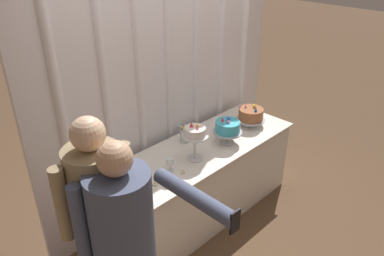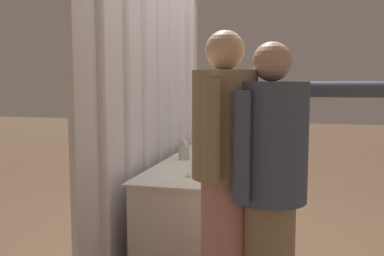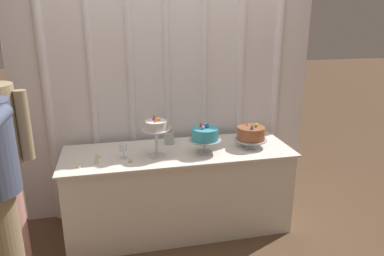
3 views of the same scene
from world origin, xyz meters
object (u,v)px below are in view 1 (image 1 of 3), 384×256
(cake_display_rightmost, at_px, (251,115))
(flower_vase, at_px, (185,135))
(tealight_near_right, at_px, (146,178))
(tealight_far_left, at_px, (147,194))
(cake_display_leftmost, at_px, (195,134))
(guest_girl_blue_dress, at_px, (126,250))
(cake_display_center, at_px, (228,128))
(wine_glass, at_px, (170,162))
(tealight_far_right, at_px, (183,172))
(guest_man_dark_suit, at_px, (101,225))
(cake_table, at_px, (203,181))
(tealight_near_left, at_px, (155,184))

(cake_display_rightmost, xyz_separation_m, flower_vase, (-0.71, 0.24, -0.05))
(flower_vase, height_order, tealight_near_right, flower_vase)
(tealight_far_left, bearing_deg, flower_vase, 26.23)
(cake_display_leftmost, distance_m, guest_girl_blue_dress, 1.26)
(cake_display_center, distance_m, tealight_far_left, 1.06)
(wine_glass, xyz_separation_m, tealight_near_right, (-0.22, 0.06, -0.08))
(wine_glass, height_order, tealight_far_left, wine_glass)
(tealight_far_left, height_order, tealight_near_right, tealight_far_left)
(cake_display_rightmost, distance_m, wine_glass, 1.14)
(tealight_far_right, bearing_deg, wine_glass, 114.40)
(guest_man_dark_suit, bearing_deg, tealight_far_right, 12.51)
(tealight_far_left, xyz_separation_m, tealight_near_right, (0.13, 0.18, -0.00))
(flower_vase, xyz_separation_m, guest_girl_blue_dress, (-1.29, -0.81, 0.04))
(tealight_far_left, distance_m, guest_girl_blue_dress, 0.67)
(tealight_near_right, bearing_deg, guest_man_dark_suit, -150.78)
(guest_girl_blue_dress, bearing_deg, guest_man_dark_suit, 91.51)
(cake_table, height_order, tealight_far_left, tealight_far_left)
(cake_table, relative_size, tealight_far_left, 52.71)
(cake_table, xyz_separation_m, cake_display_leftmost, (-0.20, -0.09, 0.63))
(cake_display_rightmost, distance_m, flower_vase, 0.75)
(cake_display_leftmost, distance_m, cake_display_center, 0.42)
(cake_display_rightmost, distance_m, tealight_near_right, 1.36)
(cake_display_leftmost, bearing_deg, tealight_far_right, -160.35)
(cake_display_rightmost, bearing_deg, tealight_near_right, 178.49)
(tealight_far_right, bearing_deg, tealight_far_left, -177.25)
(cake_table, bearing_deg, cake_display_leftmost, -155.86)
(tealight_near_right, xyz_separation_m, guest_girl_blue_dress, (-0.64, -0.60, 0.10))
(cake_display_center, height_order, tealight_far_right, cake_display_center)
(cake_display_center, distance_m, guest_girl_blue_dress, 1.63)
(cake_display_leftmost, bearing_deg, cake_display_center, -2.42)
(tealight_near_left, bearing_deg, wine_glass, 15.73)
(cake_display_leftmost, xyz_separation_m, cake_display_center, (0.42, -0.02, -0.09))
(cake_display_center, xyz_separation_m, wine_glass, (-0.69, 0.04, -0.07))
(wine_glass, height_order, tealight_near_left, wine_glass)
(cake_display_leftmost, xyz_separation_m, wine_glass, (-0.28, 0.02, -0.16))
(wine_glass, height_order, tealight_near_right, wine_glass)
(flower_vase, height_order, guest_man_dark_suit, guest_man_dark_suit)
(guest_man_dark_suit, bearing_deg, guest_girl_blue_dress, -88.49)
(cake_display_rightmost, relative_size, tealight_near_left, 7.24)
(flower_vase, xyz_separation_m, tealight_near_right, (-0.65, -0.21, -0.06))
(cake_table, relative_size, tealight_far_right, 54.63)
(tealight_near_left, bearing_deg, cake_display_leftmost, 4.74)
(guest_girl_blue_dress, bearing_deg, cake_display_leftmost, 24.85)
(cake_table, distance_m, flower_vase, 0.50)
(tealight_far_left, bearing_deg, cake_table, 13.00)
(cake_table, xyz_separation_m, cake_display_rightmost, (0.66, -0.05, 0.50))
(cake_display_leftmost, bearing_deg, cake_display_rightmost, 2.80)
(wine_glass, xyz_separation_m, tealight_far_right, (0.05, -0.10, -0.08))
(tealight_near_left, relative_size, guest_girl_blue_dress, 0.03)
(tealight_near_right, xyz_separation_m, tealight_far_right, (0.26, -0.16, 0.00))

